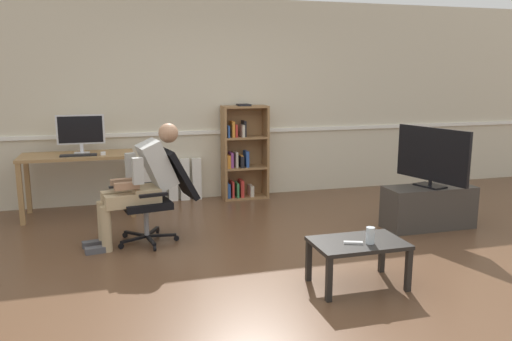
{
  "coord_description": "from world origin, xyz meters",
  "views": [
    {
      "loc": [
        -1.29,
        -4.21,
        1.72
      ],
      "look_at": [
        0.15,
        0.85,
        0.7
      ],
      "focal_mm": 35.38,
      "sensor_mm": 36.0,
      "label": 1
    }
  ],
  "objects_px": {
    "computer_mouse": "(103,153)",
    "tv_screen": "(432,156)",
    "keyboard": "(79,155)",
    "radiator": "(167,180)",
    "drinking_glass": "(370,235)",
    "person_seated": "(142,181)",
    "spare_remote": "(353,243)",
    "tv_stand": "(428,207)",
    "coffee_table": "(358,247)",
    "office_chair": "(161,192)",
    "computer_desk": "(78,163)",
    "imac_monitor": "(81,131)",
    "bookshelf": "(242,155)"
  },
  "relations": [
    {
      "from": "radiator",
      "to": "drinking_glass",
      "type": "distance_m",
      "value": 3.55
    },
    {
      "from": "drinking_glass",
      "to": "spare_remote",
      "type": "bearing_deg",
      "value": 166.72
    },
    {
      "from": "computer_mouse",
      "to": "tv_screen",
      "type": "xyz_separation_m",
      "value": [
        3.5,
        -1.5,
        0.05
      ]
    },
    {
      "from": "radiator",
      "to": "person_seated",
      "type": "relative_size",
      "value": 0.77
    },
    {
      "from": "coffee_table",
      "to": "office_chair",
      "type": "bearing_deg",
      "value": 131.65
    },
    {
      "from": "radiator",
      "to": "tv_stand",
      "type": "relative_size",
      "value": 0.92
    },
    {
      "from": "radiator",
      "to": "coffee_table",
      "type": "xyz_separation_m",
      "value": [
        1.2,
        -3.23,
        0.04
      ]
    },
    {
      "from": "imac_monitor",
      "to": "office_chair",
      "type": "height_order",
      "value": "imac_monitor"
    },
    {
      "from": "keyboard",
      "to": "radiator",
      "type": "relative_size",
      "value": 0.44
    },
    {
      "from": "person_seated",
      "to": "drinking_glass",
      "type": "height_order",
      "value": "person_seated"
    },
    {
      "from": "spare_remote",
      "to": "tv_stand",
      "type": "bearing_deg",
      "value": -30.99
    },
    {
      "from": "office_chair",
      "to": "computer_desk",
      "type": "bearing_deg",
      "value": -154.82
    },
    {
      "from": "tv_stand",
      "to": "coffee_table",
      "type": "relative_size",
      "value": 1.36
    },
    {
      "from": "office_chair",
      "to": "coffee_table",
      "type": "xyz_separation_m",
      "value": [
        1.43,
        -1.6,
        -0.19
      ]
    },
    {
      "from": "computer_mouse",
      "to": "coffee_table",
      "type": "xyz_separation_m",
      "value": [
        2.0,
        -2.72,
        -0.44
      ]
    },
    {
      "from": "person_seated",
      "to": "spare_remote",
      "type": "height_order",
      "value": "person_seated"
    },
    {
      "from": "person_seated",
      "to": "tv_screen",
      "type": "bearing_deg",
      "value": 73.55
    },
    {
      "from": "bookshelf",
      "to": "office_chair",
      "type": "distance_m",
      "value": 1.98
    },
    {
      "from": "computer_desk",
      "to": "tv_stand",
      "type": "height_order",
      "value": "computer_desk"
    },
    {
      "from": "computer_mouse",
      "to": "person_seated",
      "type": "xyz_separation_m",
      "value": [
        0.38,
        -1.15,
        -0.12
      ]
    },
    {
      "from": "spare_remote",
      "to": "drinking_glass",
      "type": "bearing_deg",
      "value": -83.16
    },
    {
      "from": "tv_screen",
      "to": "person_seated",
      "type": "bearing_deg",
      "value": 68.66
    },
    {
      "from": "radiator",
      "to": "spare_remote",
      "type": "relative_size",
      "value": 6.24
    },
    {
      "from": "tv_screen",
      "to": "spare_remote",
      "type": "bearing_deg",
      "value": 113.9
    },
    {
      "from": "keyboard",
      "to": "spare_remote",
      "type": "relative_size",
      "value": 2.78
    },
    {
      "from": "person_seated",
      "to": "tv_stand",
      "type": "relative_size",
      "value": 1.2
    },
    {
      "from": "radiator",
      "to": "keyboard",
      "type": "bearing_deg",
      "value": -153.73
    },
    {
      "from": "computer_mouse",
      "to": "spare_remote",
      "type": "distance_m",
      "value": 3.4
    },
    {
      "from": "tv_screen",
      "to": "radiator",
      "type": "bearing_deg",
      "value": 38.44
    },
    {
      "from": "tv_stand",
      "to": "coffee_table",
      "type": "distance_m",
      "value": 1.94
    },
    {
      "from": "office_chair",
      "to": "spare_remote",
      "type": "relative_size",
      "value": 6.37
    },
    {
      "from": "office_chair",
      "to": "bookshelf",
      "type": "bearing_deg",
      "value": 130.49
    },
    {
      "from": "computer_mouse",
      "to": "tv_stand",
      "type": "height_order",
      "value": "computer_mouse"
    },
    {
      "from": "drinking_glass",
      "to": "person_seated",
      "type": "bearing_deg",
      "value": 135.5
    },
    {
      "from": "office_chair",
      "to": "drinking_glass",
      "type": "height_order",
      "value": "office_chair"
    },
    {
      "from": "drinking_glass",
      "to": "tv_stand",
      "type": "bearing_deg",
      "value": 42.03
    },
    {
      "from": "imac_monitor",
      "to": "drinking_glass",
      "type": "distance_m",
      "value": 3.83
    },
    {
      "from": "imac_monitor",
      "to": "tv_stand",
      "type": "relative_size",
      "value": 0.55
    },
    {
      "from": "tv_stand",
      "to": "spare_remote",
      "type": "distance_m",
      "value": 2.03
    },
    {
      "from": "radiator",
      "to": "tv_screen",
      "type": "distance_m",
      "value": 3.41
    },
    {
      "from": "computer_desk",
      "to": "person_seated",
      "type": "relative_size",
      "value": 1.08
    },
    {
      "from": "person_seated",
      "to": "office_chair",
      "type": "bearing_deg",
      "value": 90.0
    },
    {
      "from": "imac_monitor",
      "to": "keyboard",
      "type": "xyz_separation_m",
      "value": [
        -0.03,
        -0.22,
        -0.26
      ]
    },
    {
      "from": "imac_monitor",
      "to": "spare_remote",
      "type": "height_order",
      "value": "imac_monitor"
    },
    {
      "from": "imac_monitor",
      "to": "drinking_glass",
      "type": "bearing_deg",
      "value": -52.39
    },
    {
      "from": "computer_mouse",
      "to": "office_chair",
      "type": "height_order",
      "value": "office_chair"
    },
    {
      "from": "tv_stand",
      "to": "tv_screen",
      "type": "height_order",
      "value": "tv_screen"
    },
    {
      "from": "office_chair",
      "to": "coffee_table",
      "type": "height_order",
      "value": "office_chair"
    },
    {
      "from": "office_chair",
      "to": "tv_screen",
      "type": "bearing_deg",
      "value": 72.5
    },
    {
      "from": "tv_screen",
      "to": "spare_remote",
      "type": "distance_m",
      "value": 2.07
    }
  ]
}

